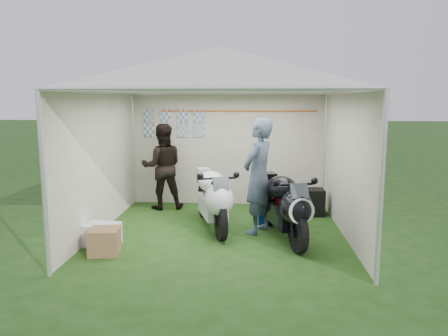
% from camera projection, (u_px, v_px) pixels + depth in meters
% --- Properties ---
extents(ground, '(80.00, 80.00, 0.00)m').
position_uv_depth(ground, '(221.00, 231.00, 7.29)').
color(ground, '#1C3D11').
rests_on(ground, ground).
extents(canopy_tent, '(5.66, 5.66, 3.00)m').
position_uv_depth(canopy_tent, '(221.00, 74.00, 6.92)').
color(canopy_tent, silver).
rests_on(canopy_tent, ground).
extents(motorcycle_white, '(0.86, 2.00, 1.01)m').
position_uv_depth(motorcycle_white, '(213.00, 197.00, 7.33)').
color(motorcycle_white, black).
rests_on(motorcycle_white, ground).
extents(motorcycle_black, '(0.80, 2.03, 1.02)m').
position_uv_depth(motorcycle_black, '(285.00, 204.00, 6.78)').
color(motorcycle_black, black).
rests_on(motorcycle_black, ground).
extents(paddock_stand, '(0.44, 0.33, 0.29)m').
position_uv_depth(paddock_stand, '(268.00, 215.00, 7.76)').
color(paddock_stand, '#1C3DBB').
rests_on(paddock_stand, ground).
extents(person_dark_jacket, '(0.97, 0.83, 1.71)m').
position_uv_depth(person_dark_jacket, '(162.00, 167.00, 8.72)').
color(person_dark_jacket, black).
rests_on(person_dark_jacket, ground).
extents(person_blue_jacket, '(0.73, 0.82, 1.89)m').
position_uv_depth(person_blue_jacket, '(258.00, 176.00, 7.10)').
color(person_blue_jacket, slate).
rests_on(person_blue_jacket, ground).
extents(equipment_box, '(0.51, 0.41, 0.50)m').
position_uv_depth(equipment_box, '(310.00, 202.00, 8.31)').
color(equipment_box, black).
rests_on(equipment_box, ground).
extents(crate_0, '(0.55, 0.46, 0.33)m').
position_uv_depth(crate_0, '(101.00, 235.00, 6.57)').
color(crate_0, silver).
rests_on(crate_0, ground).
extents(crate_1, '(0.46, 0.46, 0.37)m').
position_uv_depth(crate_1, '(105.00, 241.00, 6.21)').
color(crate_1, brown).
rests_on(crate_1, ground).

